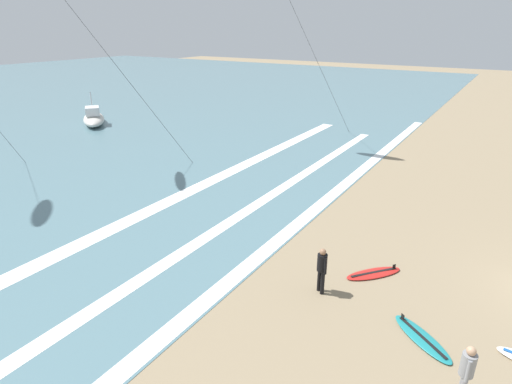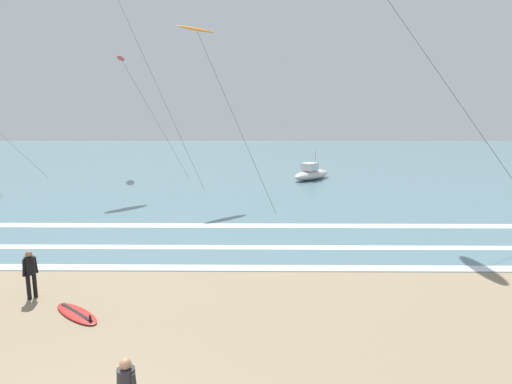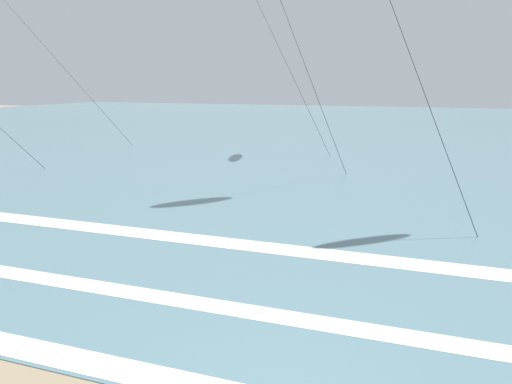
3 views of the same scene
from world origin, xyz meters
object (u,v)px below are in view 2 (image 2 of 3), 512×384
(kite_orange_low_near, at_px, (197,30))
(offshore_boat, at_px, (311,174))
(kite_red_far_left, at_px, (121,59))
(surfer_background_far, at_px, (30,270))
(surfboard_foreground_flat, at_px, (77,313))

(kite_orange_low_near, xyz_separation_m, offshore_boat, (9.23, 8.90, -11.16))
(kite_orange_low_near, height_order, kite_red_far_left, kite_orange_low_near)
(surfer_background_far, height_order, kite_orange_low_near, kite_orange_low_near)
(surfer_background_far, relative_size, kite_red_far_left, 0.13)
(surfer_background_far, xyz_separation_m, offshore_boat, (12.22, 26.77, -0.40))
(offshore_boat, bearing_deg, surfboard_foreground_flat, -110.22)
(offshore_boat, bearing_deg, kite_orange_low_near, -136.04)
(surfer_background_far, relative_size, kite_orange_low_near, 0.13)
(kite_orange_low_near, relative_size, kite_red_far_left, 1.01)
(surfboard_foreground_flat, relative_size, kite_orange_low_near, 0.17)
(surfer_background_far, height_order, offshore_boat, offshore_boat)
(kite_red_far_left, xyz_separation_m, offshore_boat, (18.89, -4.79, -11.01))
(surfer_background_far, height_order, surfboard_foreground_flat, surfer_background_far)
(kite_orange_low_near, xyz_separation_m, kite_red_far_left, (-9.66, 13.70, -0.15))
(surfboard_foreground_flat, bearing_deg, kite_red_far_left, 104.72)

